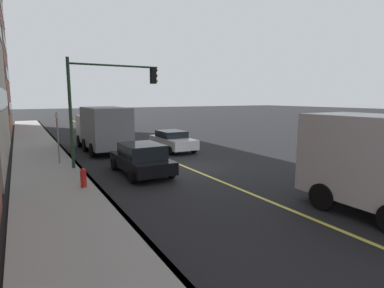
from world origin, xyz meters
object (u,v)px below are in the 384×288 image
traffic_light_mast (107,93)px  fire_hydrant (84,179)px  car_black (141,159)px  truck_gray (103,128)px  street_sign_post (58,135)px  car_white (173,140)px

traffic_light_mast → fire_hydrant: (-3.88, 2.07, -3.50)m
car_black → fire_hydrant: bearing=115.6°
truck_gray → car_black: bearing=-180.0°
traffic_light_mast → street_sign_post: traffic_light_mast is taller
truck_gray → fire_hydrant: 9.62m
traffic_light_mast → car_white: bearing=-61.2°
truck_gray → street_sign_post: 4.92m
truck_gray → traffic_light_mast: bearing=169.9°
car_black → traffic_light_mast: bearing=20.9°
car_black → truck_gray: (7.63, 0.01, 0.87)m
car_white → traffic_light_mast: bearing=118.8°
car_black → traffic_light_mast: traffic_light_mast is taller
car_white → car_black: size_ratio=0.99×
car_black → street_sign_post: street_sign_post is taller
car_black → street_sign_post: size_ratio=1.50×
car_white → street_sign_post: size_ratio=1.48×
street_sign_post → fire_hydrant: bearing=-176.8°
car_white → truck_gray: (2.31, 4.30, 0.91)m
truck_gray → traffic_light_mast: (-5.19, 0.92, 2.32)m
car_white → fire_hydrant: bearing=132.8°
car_black → fire_hydrant: size_ratio=4.70×
traffic_light_mast → street_sign_post: (1.54, 2.37, -2.24)m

